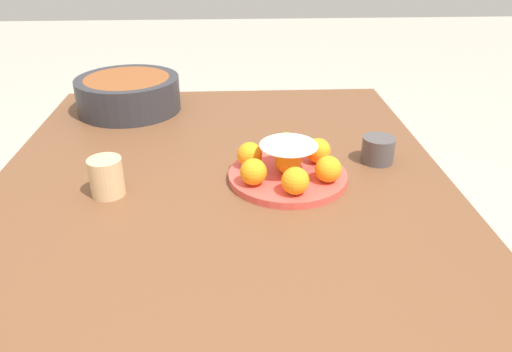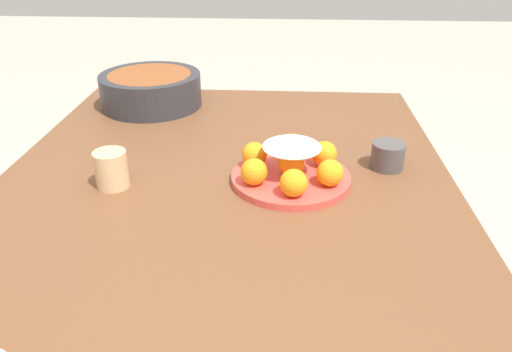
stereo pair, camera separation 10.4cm
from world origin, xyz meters
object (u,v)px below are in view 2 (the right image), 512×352
Objects in this scene: dining_table at (220,236)px; serving_bowl at (151,89)px; cup_far at (111,169)px; cup_near at (388,156)px; cake_plate at (291,167)px.

serving_bowl is at bearing 25.65° from dining_table.
cup_far is (0.07, 0.24, 0.12)m from dining_table.
serving_bowl reaches higher than cup_near.
cup_near is (0.19, -0.37, 0.11)m from dining_table.
dining_table is 0.66m from serving_bowl.
cup_far reaches higher than dining_table.
cake_plate is (0.11, -0.15, 0.11)m from dining_table.
dining_table is 4.95× the size of serving_bowl.
cup_near is 0.62m from cup_far.
cake_plate reaches higher than dining_table.
cup_far is (-0.52, -0.04, -0.01)m from serving_bowl.
serving_bowl is 3.71× the size of cup_far.
serving_bowl reaches higher than cake_plate.
dining_table is 5.70× the size of cake_plate.
cup_near is at bearing -78.18° from cup_far.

